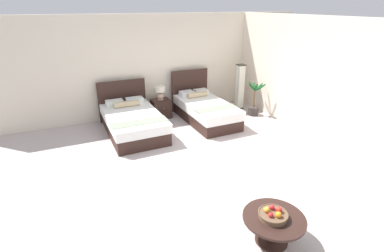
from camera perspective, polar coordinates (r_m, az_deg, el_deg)
The scene contains 11 objects.
ground_plane at distance 6.13m, azimuth 2.78°, elevation -7.06°, with size 9.54×10.28×0.02m, color #B9ACA9.
wall_back at distance 8.58m, azimuth -7.33°, elevation 11.63°, with size 9.54×0.12×2.81m, color #EEDFC6.
wall_side_right at distance 7.63m, azimuth 22.12°, elevation 8.76°, with size 0.12×5.88×2.81m, color #F0DFC8.
bed_near_window at distance 7.50m, azimuth -11.56°, elevation 0.90°, with size 1.33×2.23×1.12m.
bed_near_corner at distance 8.14m, azimuth 2.51°, elevation 3.18°, with size 1.16×2.22×1.24m.
nightstand at distance 8.42m, azimuth -6.04°, elevation 3.40°, with size 0.51×0.48×0.53m.
table_lamp at distance 8.28m, azimuth -6.23°, elevation 6.76°, with size 0.28×0.28×0.40m.
coffee_table at distance 4.29m, azimuth 15.62°, elevation -17.79°, with size 0.84×0.84×0.41m.
fruit_bowl at distance 4.18m, azimuth 15.55°, elevation -16.31°, with size 0.39×0.39×0.15m.
floor_lamp_corner at distance 9.13m, azimuth 9.32°, elevation 7.55°, with size 0.24×0.24×1.37m.
potted_palm at distance 8.73m, azimuth 11.99°, elevation 4.04°, with size 0.53×0.59×1.01m.
Camera 1 is at (-2.45, -4.72, 3.04)m, focal length 27.32 mm.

